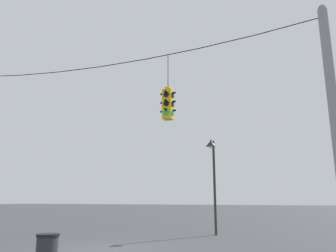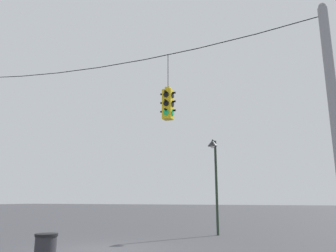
# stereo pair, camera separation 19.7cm
# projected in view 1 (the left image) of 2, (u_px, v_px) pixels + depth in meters

# --- Properties ---
(ground_plane) EXTENTS (200.00, 200.00, 0.00)m
(ground_plane) POSITION_uv_depth(u_px,v_px,m) (108.00, 250.00, 10.93)
(ground_plane) COLOR #424247
(utility_pole_right) EXTENTS (0.30, 0.30, 7.76)m
(utility_pole_right) POSITION_uv_depth(u_px,v_px,m) (335.00, 122.00, 9.67)
(utility_pole_right) COLOR gray
(utility_pole_right) RESTS_ON ground_plane
(span_wire) EXTENTS (14.55, 0.03, 0.49)m
(span_wire) POSITION_uv_depth(u_px,v_px,m) (121.00, 60.00, 12.90)
(span_wire) COLOR black
(traffic_light_near_left_pole) EXTENTS (0.58, 0.58, 2.48)m
(traffic_light_near_left_pole) POSITION_uv_depth(u_px,v_px,m) (168.00, 104.00, 11.76)
(traffic_light_near_left_pole) COLOR yellow
(street_lamp) EXTENTS (0.48, 0.83, 4.52)m
(street_lamp) POSITION_uv_depth(u_px,v_px,m) (213.00, 163.00, 15.94)
(street_lamp) COLOR #233323
(street_lamp) RESTS_ON ground_plane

